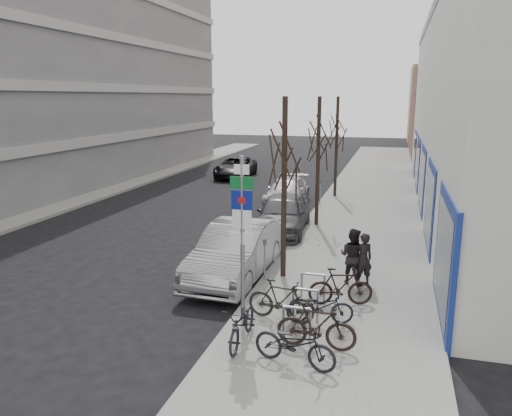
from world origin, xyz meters
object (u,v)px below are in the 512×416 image
Objects in this scene: bike_mid_inner at (281,300)px; bike_far_curb at (295,340)px; tree_near at (285,146)px; tree_far at (337,123)px; pedestrian_far at (353,256)px; meter_mid at (300,214)px; meter_back at (320,190)px; bike_mid_curb at (320,304)px; parked_car_back at (287,192)px; lane_car at (236,167)px; bike_rack at (305,301)px; meter_front at (265,255)px; pedestrian_near at (363,259)px; highway_sign_pole at (242,232)px; bike_near_right at (316,326)px; bike_near_left at (243,320)px; bike_far_inner at (341,286)px; parked_car_front at (236,251)px; parked_car_mid at (283,214)px.

bike_far_curb reaches higher than bike_mid_inner.
tree_near and tree_far have the same top height.
tree_near is 3.74m from pedestrian_far.
tree_near reaches higher than bike_far_curb.
meter_back is (0.00, 5.50, 0.00)m from meter_mid.
parked_car_back is at bearing 3.51° from bike_mid_curb.
bike_far_curb is 5.00m from pedestrian_far.
bike_far_curb is at bearing -74.79° from tree_near.
bike_mid_inner is at bearing -75.51° from lane_car.
lane_car is at bearing 112.09° from bike_rack.
tree_far is at bearing 94.32° from bike_rack.
lane_car is 21.04m from pedestrian_far.
lane_car is at bearing 28.90° from bike_mid_inner.
bike_mid_curb is (1.56, -15.94, -3.46)m from tree_far.
pedestrian_near is (2.82, 0.40, 0.01)m from meter_front.
parked_car_back is (-2.03, 14.35, -1.78)m from highway_sign_pole.
lane_car reaches higher than parked_car_back.
meter_back is 15.60m from bike_far_curb.
bike_near_right is (1.67, -17.19, -3.42)m from tree_far.
meter_front is 2.85m from pedestrian_near.
bike_near_left is 1.15× the size of pedestrian_near.
meter_back is at bearing -4.16° from bike_far_inner.
lane_car is at bearing 22.16° from bike_near_right.
meter_front is at bearing 124.51° from bike_rack.
bike_mid_curb is 2.07m from bike_far_curb.
bike_near_left is at bearing 166.46° from bike_mid_inner.
bike_far_inner is at bearing -23.97° from parked_car_front.
tree_far is 10.03m from lane_car.
parked_car_back is 9.46m from lane_car.
tree_near is (-1.20, 2.90, 3.44)m from bike_rack.
meter_mid is 6.11m from parked_car_back.
pedestrian_far is (3.27, -5.36, 0.17)m from parked_car_mid.
bike_mid_curb is at bearing -81.51° from meter_back.
bike_mid_inner is at bearing 83.42° from bike_mid_curb.
tree_near reaches higher than meter_mid.
parked_car_mid is (-1.20, -7.69, -3.29)m from tree_far.
meter_back is at bearing 85.90° from parked_car_front.
pedestrian_near reaches higher than bike_far_inner.
meter_back is 0.25× the size of lane_car.
tree_near is 3.08× the size of bike_far_curb.
parked_car_mid is (0.27, 5.42, -0.02)m from parked_car_front.
bike_near_left is (0.07, -4.40, -3.41)m from tree_near.
meter_mid reaches higher than bike_rack.
meter_back is at bearing 90.79° from bike_near_left.
bike_mid_curb reaches higher than bike_rack.
bike_mid_curb is 1.04× the size of pedestrian_near.
pedestrian_far is (0.71, 4.94, 0.29)m from bike_far_curb.
parked_car_back is at bearing 14.72° from bike_near_right.
meter_front is (-0.45, -0.50, -3.19)m from tree_near.
bike_near_right is 0.98× the size of bike_far_curb.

